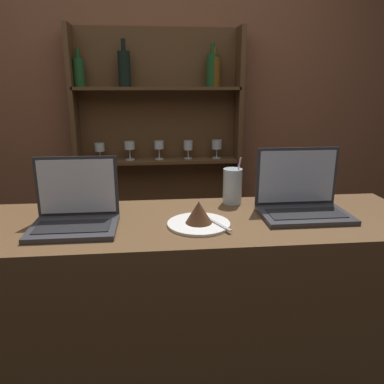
{
  "coord_description": "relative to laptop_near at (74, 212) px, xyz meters",
  "views": [
    {
      "loc": [
        0.0,
        -1.04,
        1.55
      ],
      "look_at": [
        0.14,
        0.29,
        1.16
      ],
      "focal_mm": 35.0,
      "sensor_mm": 36.0,
      "label": 1
    }
  ],
  "objects": [
    {
      "name": "bar_counter",
      "position": [
        0.28,
        0.03,
        -0.58
      ],
      "size": [
        2.0,
        0.52,
        1.06
      ],
      "color": "brown",
      "rests_on": "ground_plane"
    },
    {
      "name": "cake_plate",
      "position": [
        0.44,
        -0.03,
        -0.02
      ],
      "size": [
        0.23,
        0.23,
        0.09
      ],
      "color": "white",
      "rests_on": "bar_counter"
    },
    {
      "name": "back_wall",
      "position": [
        0.28,
        1.35,
        0.24
      ],
      "size": [
        7.0,
        0.06,
        2.7
      ],
      "color": "brown",
      "rests_on": "ground_plane"
    },
    {
      "name": "back_shelf",
      "position": [
        0.32,
        1.27,
        -0.1
      ],
      "size": [
        1.1,
        0.18,
        1.9
      ],
      "color": "brown",
      "rests_on": "ground_plane"
    },
    {
      "name": "laptop_far",
      "position": [
        0.85,
        0.05,
        0.0
      ],
      "size": [
        0.33,
        0.22,
        0.25
      ],
      "color": "#333338",
      "rests_on": "bar_counter"
    },
    {
      "name": "laptop_near",
      "position": [
        0.0,
        0.0,
        0.0
      ],
      "size": [
        0.29,
        0.22,
        0.24
      ],
      "color": "#333338",
      "rests_on": "bar_counter"
    },
    {
      "name": "water_glass",
      "position": [
        0.61,
        0.21,
        0.02
      ],
      "size": [
        0.08,
        0.08,
        0.2
      ],
      "color": "silver",
      "rests_on": "bar_counter"
    }
  ]
}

